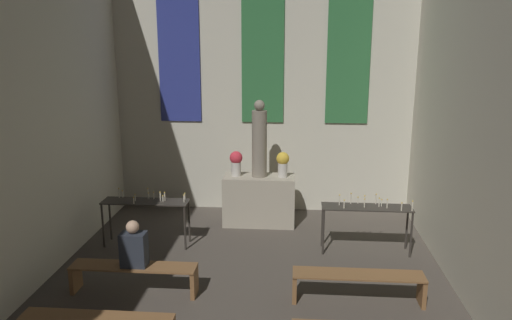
# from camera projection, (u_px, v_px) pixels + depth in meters

# --- Properties ---
(wall_back) EXTENTS (6.34, 0.16, 5.94)m
(wall_back) POSITION_uv_depth(u_px,v_px,m) (263.00, 68.00, 10.15)
(wall_back) COLOR beige
(wall_back) RESTS_ON ground_plane
(altar) EXTENTS (1.39, 0.61, 0.98)m
(altar) POSITION_uv_depth(u_px,v_px,m) (259.00, 200.00, 9.82)
(altar) COLOR #ADA38E
(altar) RESTS_ON ground_plane
(statue) EXTENTS (0.29, 0.29, 1.49)m
(statue) POSITION_uv_depth(u_px,v_px,m) (259.00, 141.00, 9.53)
(statue) COLOR gray
(statue) RESTS_ON altar
(flower_vase_left) EXTENTS (0.25, 0.25, 0.49)m
(flower_vase_left) POSITION_uv_depth(u_px,v_px,m) (236.00, 162.00, 9.67)
(flower_vase_left) COLOR beige
(flower_vase_left) RESTS_ON altar
(flower_vase_right) EXTENTS (0.25, 0.25, 0.49)m
(flower_vase_right) POSITION_uv_depth(u_px,v_px,m) (283.00, 163.00, 9.60)
(flower_vase_right) COLOR beige
(flower_vase_right) RESTS_ON altar
(candle_rack_left) EXTENTS (1.52, 0.41, 1.01)m
(candle_rack_left) POSITION_uv_depth(u_px,v_px,m) (146.00, 207.00, 8.76)
(candle_rack_left) COLOR #332D28
(candle_rack_left) RESTS_ON ground_plane
(candle_rack_right) EXTENTS (1.52, 0.41, 1.01)m
(candle_rack_right) POSITION_uv_depth(u_px,v_px,m) (367.00, 212.00, 8.46)
(candle_rack_right) COLOR #332D28
(candle_rack_right) RESTS_ON ground_plane
(pew_back_left) EXTENTS (1.81, 0.36, 0.42)m
(pew_back_left) POSITION_uv_depth(u_px,v_px,m) (134.00, 273.00, 7.16)
(pew_back_left) COLOR brown
(pew_back_left) RESTS_ON ground_plane
(pew_back_right) EXTENTS (1.81, 0.36, 0.42)m
(pew_back_right) POSITION_uv_depth(u_px,v_px,m) (358.00, 281.00, 6.91)
(pew_back_right) COLOR brown
(pew_back_right) RESTS_ON ground_plane
(person_seated) EXTENTS (0.36, 0.24, 0.68)m
(person_seated) POSITION_uv_depth(u_px,v_px,m) (134.00, 247.00, 7.06)
(person_seated) COLOR #282D38
(person_seated) RESTS_ON pew_back_left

